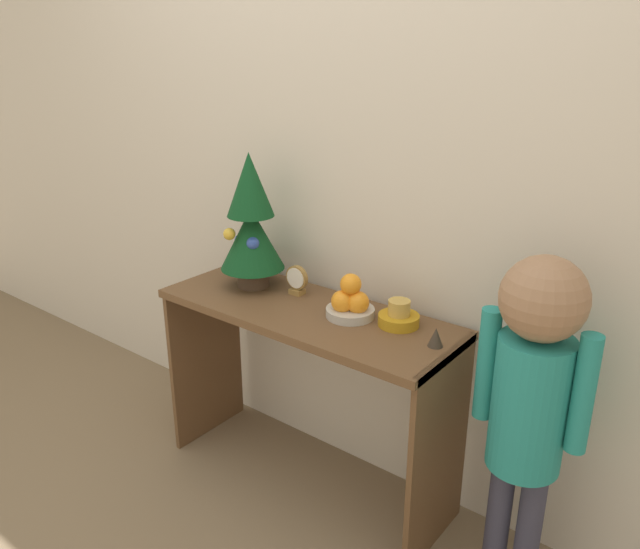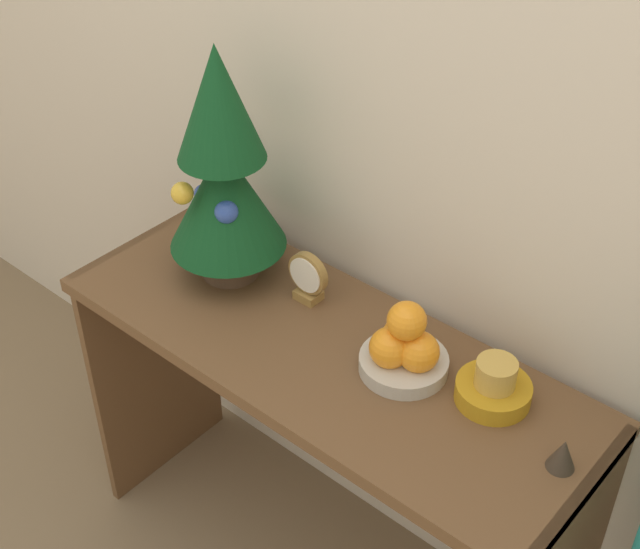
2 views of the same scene
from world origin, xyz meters
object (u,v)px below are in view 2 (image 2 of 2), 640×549
at_px(mini_tree, 223,169).
at_px(desk_clock, 308,278).
at_px(figurine, 563,454).
at_px(fruit_bowl, 404,348).
at_px(singing_bowl, 494,387).

distance_m(mini_tree, desk_clock, 0.28).
height_order(mini_tree, figurine, mini_tree).
bearing_deg(mini_tree, figurine, -1.78).
distance_m(fruit_bowl, singing_bowl, 0.18).
xyz_separation_m(fruit_bowl, singing_bowl, (0.17, 0.04, -0.02)).
distance_m(singing_bowl, desk_clock, 0.45).
distance_m(fruit_bowl, figurine, 0.34).
bearing_deg(desk_clock, fruit_bowl, -8.84).
bearing_deg(figurine, singing_bowl, 160.28).
bearing_deg(desk_clock, figurine, -5.88).
bearing_deg(desk_clock, mini_tree, -168.47).
height_order(singing_bowl, desk_clock, desk_clock).
distance_m(desk_clock, figurine, 0.62).
relative_size(mini_tree, desk_clock, 4.60).
bearing_deg(fruit_bowl, mini_tree, 179.47).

